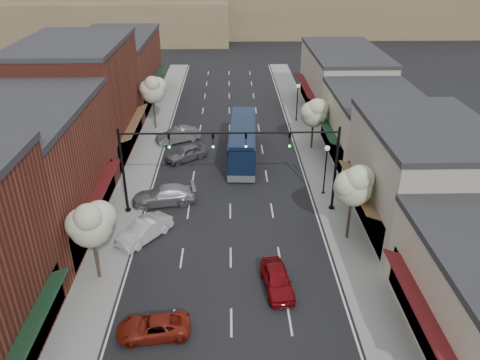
{
  "coord_description": "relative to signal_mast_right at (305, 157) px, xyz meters",
  "views": [
    {
      "loc": [
        0.04,
        -23.54,
        19.21
      ],
      "look_at": [
        0.79,
        9.06,
        2.2
      ],
      "focal_mm": 35.0,
      "sensor_mm": 36.0,
      "label": 1
    }
  ],
  "objects": [
    {
      "name": "parked_car_a",
      "position": [
        -9.82,
        -12.8,
        -4.07
      ],
      "size": [
        4.16,
        2.24,
        1.11
      ],
      "primitive_type": "imported",
      "rotation": [
        0.0,
        0.0,
        -1.47
      ],
      "color": "maroon",
      "rests_on": "ground"
    },
    {
      "name": "ground",
      "position": [
        -5.62,
        -8.0,
        -4.62
      ],
      "size": [
        160.0,
        160.0,
        0.0
      ],
      "primitive_type": "plane",
      "color": "black",
      "rests_on": "ground"
    },
    {
      "name": "parked_car_d",
      "position": [
        -9.82,
        9.65,
        -3.91
      ],
      "size": [
        4.39,
        3.83,
        1.43
      ],
      "primitive_type": "imported",
      "rotation": [
        0.0,
        0.0,
        -0.95
      ],
      "color": "slate",
      "rests_on": "ground"
    },
    {
      "name": "bldg_right_far",
      "position": [
        8.09,
        24.0,
        -0.96
      ],
      "size": [
        9.14,
        16.1,
        7.4
      ],
      "color": "#AFA496",
      "rests_on": "ground"
    },
    {
      "name": "lamp_post_near",
      "position": [
        2.18,
        2.5,
        -1.62
      ],
      "size": [
        0.44,
        0.44,
        4.44
      ],
      "color": "black",
      "rests_on": "ground"
    },
    {
      "name": "parked_car_b",
      "position": [
        -11.74,
        -3.65,
        -3.9
      ],
      "size": [
        3.88,
        4.43,
        1.45
      ],
      "primitive_type": "imported",
      "rotation": [
        0.0,
        0.0,
        -0.65
      ],
      "color": "silver",
      "rests_on": "ground"
    },
    {
      "name": "tree_right_far",
      "position": [
        2.73,
        11.95,
        -0.63
      ],
      "size": [
        2.85,
        2.65,
        5.43
      ],
      "color": "#47382B",
      "rests_on": "ground"
    },
    {
      "name": "lamp_post_far",
      "position": [
        2.18,
        20.0,
        -1.62
      ],
      "size": [
        0.44,
        0.44,
        4.44
      ],
      "color": "black",
      "rests_on": "ground"
    },
    {
      "name": "signal_mast_left",
      "position": [
        -11.24,
        0.0,
        0.0
      ],
      "size": [
        8.22,
        0.46,
        7.0
      ],
      "color": "black",
      "rests_on": "ground"
    },
    {
      "name": "signal_mast_right",
      "position": [
        0.0,
        0.0,
        0.0
      ],
      "size": [
        8.22,
        0.46,
        7.0
      ],
      "color": "black",
      "rests_on": "ground"
    },
    {
      "name": "bldg_left_midfar",
      "position": [
        -19.86,
        12.0,
        0.78
      ],
      "size": [
        10.14,
        14.1,
        10.9
      ],
      "color": "maroon",
      "rests_on": "ground"
    },
    {
      "name": "hill_near",
      "position": [
        -30.62,
        70.0,
        -0.62
      ],
      "size": [
        50.0,
        20.0,
        8.0
      ],
      "primitive_type": "cube",
      "color": "#7A6647",
      "rests_on": "ground"
    },
    {
      "name": "parked_car_e",
      "position": [
        -11.03,
        14.15,
        -3.87
      ],
      "size": [
        4.82,
        3.55,
        1.51
      ],
      "primitive_type": "imported",
      "rotation": [
        0.0,
        0.0,
        -1.09
      ],
      "color": "gray",
      "rests_on": "ground"
    },
    {
      "name": "sidewalk_right",
      "position": [
        2.78,
        10.5,
        -4.55
      ],
      "size": [
        2.8,
        73.0,
        0.15
      ],
      "primitive_type": "cube",
      "color": "gray",
      "rests_on": "ground"
    },
    {
      "name": "tree_right_near",
      "position": [
        2.73,
        -4.05,
        -0.17
      ],
      "size": [
        2.85,
        2.65,
        5.95
      ],
      "color": "#47382B",
      "rests_on": "ground"
    },
    {
      "name": "tree_left_far",
      "position": [
        -13.87,
        17.95,
        -0.02
      ],
      "size": [
        2.85,
        2.65,
        6.13
      ],
      "color": "#47382B",
      "rests_on": "ground"
    },
    {
      "name": "sidewalk_left",
      "position": [
        -14.02,
        10.5,
        -4.55
      ],
      "size": [
        2.8,
        73.0,
        0.15
      ],
      "primitive_type": "cube",
      "color": "gray",
      "rests_on": "ground"
    },
    {
      "name": "parked_car_c",
      "position": [
        -10.96,
        1.36,
        -3.88
      ],
      "size": [
        5.4,
        2.89,
        1.49
      ],
      "primitive_type": "imported",
      "rotation": [
        0.0,
        0.0,
        -1.41
      ],
      "color": "#9E9EA3",
      "rests_on": "ground"
    },
    {
      "name": "hill_far",
      "position": [
        -5.62,
        82.0,
        1.38
      ],
      "size": [
        120.0,
        30.0,
        12.0
      ],
      "primitive_type": "cube",
      "color": "#7A6647",
      "rests_on": "ground"
    },
    {
      "name": "red_hatchback",
      "position": [
        -2.81,
        -9.21,
        -3.94
      ],
      "size": [
        2.08,
        4.18,
        1.37
      ],
      "primitive_type": "imported",
      "rotation": [
        0.0,
        0.0,
        0.12
      ],
      "color": "maroon",
      "rests_on": "ground"
    },
    {
      "name": "bldg_right_midnear",
      "position": [
        8.1,
        -2.0,
        -0.72
      ],
      "size": [
        9.14,
        12.1,
        7.9
      ],
      "color": "#AFA496",
      "rests_on": "ground"
    },
    {
      "name": "coach_bus",
      "position": [
        -4.37,
        10.0,
        -2.84
      ],
      "size": [
        2.99,
        11.22,
        3.4
      ],
      "rotation": [
        0.0,
        0.0,
        -0.05
      ],
      "color": "#0D1A35",
      "rests_on": "ground"
    },
    {
      "name": "curb_left",
      "position": [
        -12.62,
        10.5,
        -4.55
      ],
      "size": [
        0.25,
        73.0,
        0.17
      ],
      "primitive_type": "cube",
      "color": "gray",
      "rests_on": "ground"
    },
    {
      "name": "bldg_left_midnear",
      "position": [
        -19.85,
        -2.0,
        0.03
      ],
      "size": [
        10.14,
        14.1,
        9.4
      ],
      "color": "brown",
      "rests_on": "ground"
    },
    {
      "name": "curb_right",
      "position": [
        1.38,
        10.5,
        -4.55
      ],
      "size": [
        0.25,
        73.0,
        0.17
      ],
      "primitive_type": "cube",
      "color": "gray",
      "rests_on": "ground"
    },
    {
      "name": "bldg_left_far",
      "position": [
        -19.84,
        28.0,
        -0.46
      ],
      "size": [
        10.14,
        18.1,
        8.4
      ],
      "color": "brown",
      "rests_on": "ground"
    },
    {
      "name": "tree_left_near",
      "position": [
        -13.87,
        -8.05,
        -0.4
      ],
      "size": [
        2.85,
        2.65,
        5.69
      ],
      "color": "#47382B",
      "rests_on": "ground"
    },
    {
      "name": "bldg_right_midfar",
      "position": [
        8.08,
        10.0,
        -1.46
      ],
      "size": [
        9.14,
        12.1,
        6.4
      ],
      "color": "beige",
      "rests_on": "ground"
    }
  ]
}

